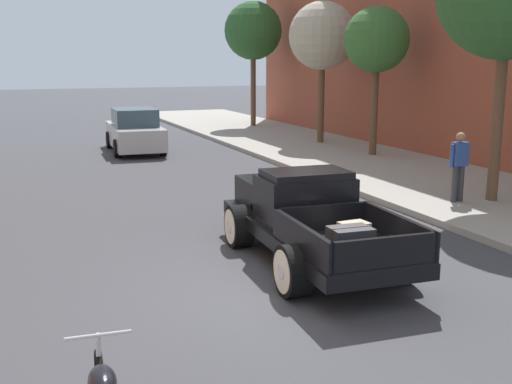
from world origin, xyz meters
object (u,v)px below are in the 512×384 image
pedestrian_sidewalk_right (459,163)px  street_tree_farthest (253,31)px  car_background_silver (135,132)px  street_tree_third (322,36)px  street_tree_second (377,41)px  hotrod_truck_black (307,218)px

pedestrian_sidewalk_right → street_tree_farthest: bearing=83.8°
car_background_silver → street_tree_third: (7.33, -1.10, 3.56)m
street_tree_second → street_tree_farthest: size_ratio=0.83×
hotrod_truck_black → car_background_silver: (-0.17, 14.26, 0.01)m
car_background_silver → hotrod_truck_black: bearing=-89.3°
hotrod_truck_black → street_tree_third: bearing=61.4°
street_tree_second → street_tree_farthest: (-0.24, 10.83, 0.73)m
street_tree_third → car_background_silver: bearing=171.4°
street_tree_third → hotrod_truck_black: bearing=-118.6°
street_tree_third → street_tree_farthest: street_tree_farthest is taller
hotrod_truck_black → street_tree_farthest: 21.81m
hotrod_truck_black → street_tree_farthest: bearing=70.8°
car_background_silver → street_tree_second: street_tree_second is taller
car_background_silver → street_tree_farthest: 10.20m
pedestrian_sidewalk_right → street_tree_third: street_tree_third is taller
car_background_silver → street_tree_third: street_tree_third is taller
hotrod_truck_black → street_tree_second: 12.36m
hotrod_truck_black → street_tree_third: size_ratio=0.90×
pedestrian_sidewalk_right → street_tree_third: size_ratio=0.30×
hotrod_truck_black → car_background_silver: 14.26m
street_tree_second → car_background_silver: bearing=147.0°
street_tree_second → street_tree_third: bearing=91.8°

